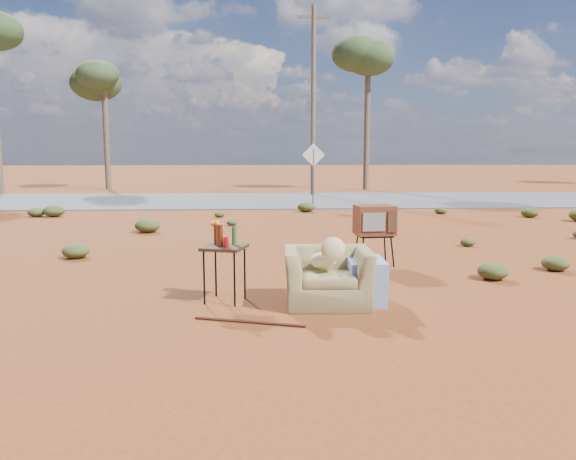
{
  "coord_description": "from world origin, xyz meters",
  "views": [
    {
      "loc": [
        -0.31,
        -6.94,
        1.94
      ],
      "look_at": [
        0.1,
        1.08,
        0.8
      ],
      "focal_mm": 35.0,
      "sensor_mm": 36.0,
      "label": 1
    }
  ],
  "objects": [
    {
      "name": "ground",
      "position": [
        0.0,
        0.0,
        0.0
      ],
      "size": [
        140.0,
        140.0,
        0.0
      ],
      "primitive_type": "plane",
      "color": "brown",
      "rests_on": "ground"
    },
    {
      "name": "highway",
      "position": [
        0.0,
        15.0,
        0.02
      ],
      "size": [
        140.0,
        7.0,
        0.04
      ],
      "primitive_type": "cube",
      "color": "#565659",
      "rests_on": "ground"
    },
    {
      "name": "armchair",
      "position": [
        0.64,
        -0.0,
        0.45
      ],
      "size": [
        1.31,
        0.82,
        0.95
      ],
      "rotation": [
        0.0,
        0.0,
        -0.03
      ],
      "color": "olive",
      "rests_on": "ground"
    },
    {
      "name": "tv_unit",
      "position": [
        1.63,
        2.38,
        0.76
      ],
      "size": [
        0.68,
        0.57,
        1.02
      ],
      "rotation": [
        0.0,
        0.0,
        0.09
      ],
      "color": "black",
      "rests_on": "ground"
    },
    {
      "name": "side_table",
      "position": [
        -0.79,
        0.21,
        0.75
      ],
      "size": [
        0.63,
        0.63,
        1.02
      ],
      "rotation": [
        0.0,
        0.0,
        -0.29
      ],
      "color": "#331F12",
      "rests_on": "ground"
    },
    {
      "name": "rusty_bar",
      "position": [
        -0.44,
        -0.79,
        0.02
      ],
      "size": [
        1.27,
        0.42,
        0.04
      ],
      "primitive_type": "cylinder",
      "rotation": [
        0.0,
        1.57,
        -0.3
      ],
      "color": "#522515",
      "rests_on": "ground"
    },
    {
      "name": "road_sign",
      "position": [
        1.5,
        12.0,
        1.5
      ],
      "size": [
        0.78,
        0.06,
        2.19
      ],
      "color": "brown",
      "rests_on": "ground"
    },
    {
      "name": "eucalyptus_near_left",
      "position": [
        -8.0,
        22.0,
        5.45
      ],
      "size": [
        3.2,
        3.2,
        6.6
      ],
      "color": "brown",
      "rests_on": "ground"
    },
    {
      "name": "eucalyptus_center",
      "position": [
        5.0,
        21.0,
        6.43
      ],
      "size": [
        3.2,
        3.2,
        7.6
      ],
      "color": "brown",
      "rests_on": "ground"
    },
    {
      "name": "utility_pole_center",
      "position": [
        2.0,
        17.5,
        4.15
      ],
      "size": [
        1.4,
        0.2,
        8.0
      ],
      "color": "brown",
      "rests_on": "ground"
    },
    {
      "name": "scrub_patch",
      "position": [
        -0.82,
        4.41,
        0.14
      ],
      "size": [
        17.49,
        8.07,
        0.33
      ],
      "color": "#435224",
      "rests_on": "ground"
    }
  ]
}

